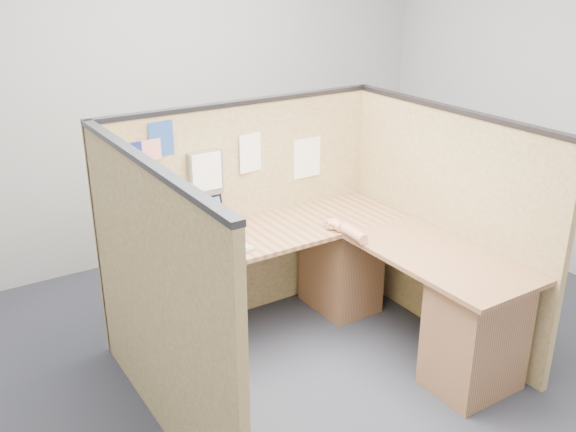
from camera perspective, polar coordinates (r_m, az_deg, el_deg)
floor at (r=4.04m, az=3.50°, el=-14.15°), size 5.00×5.00×0.00m
wall_back at (r=5.34m, az=-10.74°, el=10.98°), size 5.00×0.00×5.00m
cubicle_partitions at (r=3.96m, az=0.13°, el=-2.03°), size 2.06×1.83×1.53m
l_desk at (r=4.11m, az=3.37°, el=-6.92°), size 1.95×1.75×0.73m
laptop at (r=4.15m, az=-7.13°, el=-0.82°), size 0.30×0.29×0.21m
keyboard at (r=3.83m, az=-6.17°, el=-3.44°), size 0.45×0.20×0.03m
mouse at (r=4.20m, az=4.08°, el=-0.89°), size 0.10×0.06×0.04m
hand_forearm at (r=4.10m, az=5.27°, el=-1.27°), size 0.10×0.36×0.08m
blue_poster at (r=3.97m, az=-11.20°, el=6.75°), size 0.16×0.02×0.22m
american_flag at (r=3.94m, az=-12.88°, el=5.42°), size 0.21×0.01×0.35m
file_holder at (r=4.12m, az=-7.34°, el=3.77°), size 0.23×0.05×0.29m
paper_left at (r=4.28m, az=-3.18°, el=5.66°), size 0.20×0.03×0.26m
paper_right at (r=4.54m, az=1.69°, el=5.17°), size 0.22×0.00×0.28m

